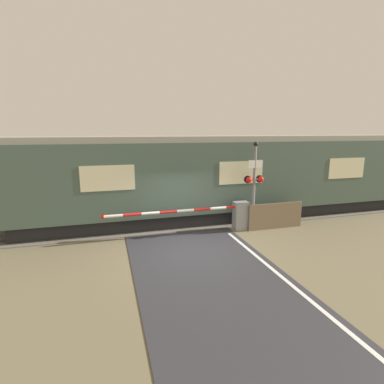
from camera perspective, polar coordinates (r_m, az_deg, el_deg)
The scene contains 6 objects.
ground_plane at distance 10.70m, azimuth -0.29°, elevation -10.65°, with size 80.00×80.00×0.00m, color #6B6047.
track_bed at distance 13.75m, azimuth -4.11°, elevation -5.44°, with size 36.00×3.20×0.13m.
train at distance 14.13m, azimuth 6.87°, elevation 3.02°, with size 19.76×2.82×3.82m.
crossing_barrier at distance 12.42m, azimuth 7.27°, elevation -4.33°, with size 5.86×0.44×1.17m.
signal_post at distance 12.28m, azimuth 11.79°, elevation 2.06°, with size 0.83×0.26×3.63m.
roadside_fence at distance 13.04m, azimuth 15.66°, elevation -4.41°, with size 2.44×0.06×1.10m.
Camera 1 is at (-2.70, -9.52, 4.07)m, focal length 28.00 mm.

